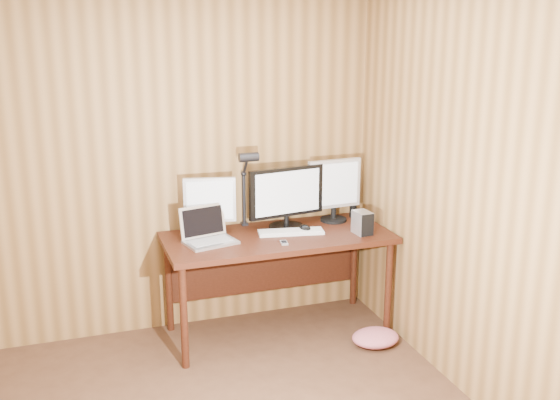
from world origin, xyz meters
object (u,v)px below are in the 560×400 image
mouse (305,228)px  phone (284,243)px  keyboard (291,232)px  monitor_right (334,188)px  laptop (207,233)px  monitor_center (287,197)px  speaker (353,209)px  monitor_left (210,205)px  desk_lamp (247,178)px  desk (275,248)px  hard_drive (362,223)px

mouse → phone: bearing=-115.6°
keyboard → mouse: mouse is taller
monitor_right → laptop: (-1.01, -0.17, -0.20)m
monitor_right → phone: 0.69m
monitor_center → monitor_right: bearing=-0.4°
monitor_center → speaker: bearing=1.8°
monitor_left → mouse: size_ratio=3.54×
monitor_center → desk_lamp: 0.32m
monitor_left → desk_lamp: (0.29, 0.07, 0.16)m
desk → laptop: laptop is taller
phone → monitor_left: bearing=149.2°
monitor_center → hard_drive: 0.57m
laptop → monitor_right: bearing=-4.1°
keyboard → hard_drive: size_ratio=2.95×
mouse → desk_lamp: desk_lamp is taller
monitor_right → mouse: (-0.30, -0.17, -0.23)m
monitor_left → speaker: size_ratio=3.09×
desk → monitor_right: bearing=12.8°
monitor_left → laptop: monitor_left is taller
keyboard → desk_lamp: size_ratio=0.79×
mouse → speaker: (0.48, 0.22, 0.04)m
laptop → mouse: (0.72, 0.00, -0.04)m
monitor_left → keyboard: monitor_left is taller
hard_drive → laptop: bearing=165.3°
desk → laptop: size_ratio=4.15×
laptop → keyboard: size_ratio=0.80×
mouse → hard_drive: bearing=-4.6°
desk → mouse: (0.21, -0.05, 0.15)m
desk → keyboard: bearing=-33.0°
laptop → keyboard: laptop is taller
desk → desk_lamp: (-0.16, 0.16, 0.50)m
mouse → phone: mouse is taller
monitor_center → mouse: size_ratio=4.99×
mouse → hard_drive: 0.41m
desk → speaker: 0.74m
monitor_right → laptop: bearing=-174.6°
hard_drive → mouse: bearing=148.0°
hard_drive → monitor_left: bearing=157.2°
monitor_right → speaker: 0.27m
monitor_center → mouse: bearing=-55.3°
speaker → laptop: bearing=-169.8°
speaker → mouse: bearing=-155.8°
hard_drive → speaker: hard_drive is taller
phone → desk_lamp: size_ratio=0.16×
laptop → hard_drive: laptop is taller
phone → speaker: 0.83m
monitor_left → phone: (0.43, -0.35, -0.22)m
keyboard → desk_lamp: bearing=149.1°
monitor_center → keyboard: size_ratio=1.21×
monitor_left → desk_lamp: 0.33m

